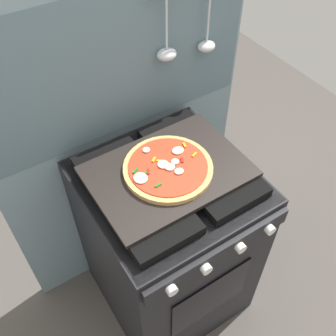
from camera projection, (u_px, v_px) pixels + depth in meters
ground_plane at (168, 288)px, 2.05m from camera, size 4.00×4.00×0.00m
kitchen_backsplash at (125, 141)px, 1.66m from camera, size 1.10×0.09×1.55m
stove at (168, 242)px, 1.72m from camera, size 0.60×0.64×0.90m
baking_tray at (168, 171)px, 1.38m from camera, size 0.54×0.38×0.02m
pizza_left at (167, 169)px, 1.36m from camera, size 0.31×0.31×0.03m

